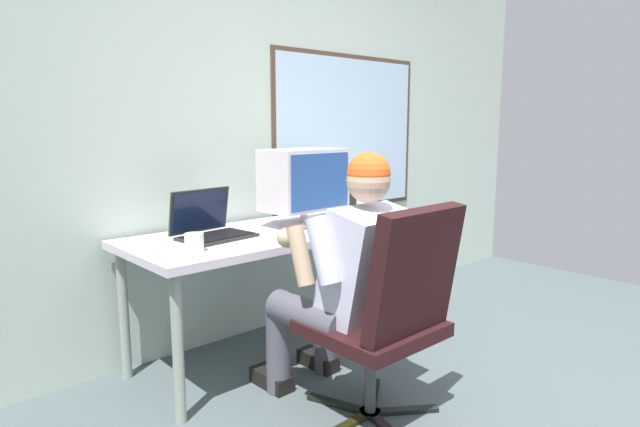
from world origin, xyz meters
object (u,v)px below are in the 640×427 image
object	(u,v)px
desk	(291,238)
wine_glass	(364,206)
person_seated	(346,277)
crt_monitor	(304,180)
laptop	(209,225)
coffee_mug	(194,243)
desk_speaker	(358,201)
office_chair	(392,307)

from	to	relation	value
desk	wine_glass	xyz separation A→B (m)	(0.40, -0.19, 0.16)
person_seated	crt_monitor	xyz separation A→B (m)	(0.31, 0.66, 0.37)
crt_monitor	laptop	size ratio (longest dim) A/B	1.24
desk	coffee_mug	bearing A→B (deg)	-166.75
desk	laptop	world-z (taller)	laptop
crt_monitor	desk_speaker	bearing A→B (deg)	13.57
desk	crt_monitor	world-z (taller)	crt_monitor
wine_glass	laptop	bearing A→B (deg)	163.24
crt_monitor	wine_glass	bearing A→B (deg)	-31.61
person_seated	crt_monitor	size ratio (longest dim) A/B	2.46
person_seated	desk_speaker	bearing A→B (deg)	41.53
desk_speaker	coffee_mug	world-z (taller)	desk_speaker
crt_monitor	wine_glass	distance (m)	0.39
laptop	wine_glass	size ratio (longest dim) A/B	2.65
coffee_mug	laptop	bearing A→B (deg)	47.54
desk	office_chair	bearing A→B (deg)	-102.33
desk	person_seated	bearing A→B (deg)	-107.52
crt_monitor	wine_glass	world-z (taller)	crt_monitor
person_seated	wine_glass	bearing A→B (deg)	37.59
office_chair	desk_speaker	world-z (taller)	office_chair
office_chair	wine_glass	world-z (taller)	office_chair
person_seated	desk_speaker	distance (m)	1.22
desk	laptop	bearing A→B (deg)	170.58
office_chair	desk_speaker	bearing A→B (deg)	49.93
person_seated	laptop	xyz separation A→B (m)	(-0.27, 0.73, 0.17)
desk	person_seated	world-z (taller)	person_seated
desk	office_chair	size ratio (longest dim) A/B	1.90
crt_monitor	person_seated	bearing A→B (deg)	-115.03
wine_glass	desk_speaker	distance (m)	0.44
laptop	coffee_mug	distance (m)	0.33
crt_monitor	desk_speaker	world-z (taller)	crt_monitor
crt_monitor	office_chair	bearing A→B (deg)	-108.06
laptop	wine_glass	distance (m)	0.92
crt_monitor	desk_speaker	size ratio (longest dim) A/B	3.40
person_seated	desk	bearing A→B (deg)	72.48
laptop	wine_glass	world-z (taller)	laptop
office_chair	desk_speaker	xyz separation A→B (m)	(0.90, 1.07, 0.26)
person_seated	crt_monitor	distance (m)	0.81
person_seated	laptop	bearing A→B (deg)	110.24
person_seated	desk_speaker	world-z (taller)	person_seated
coffee_mug	office_chair	bearing A→B (deg)	-56.65
desk_speaker	person_seated	bearing A→B (deg)	-138.47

